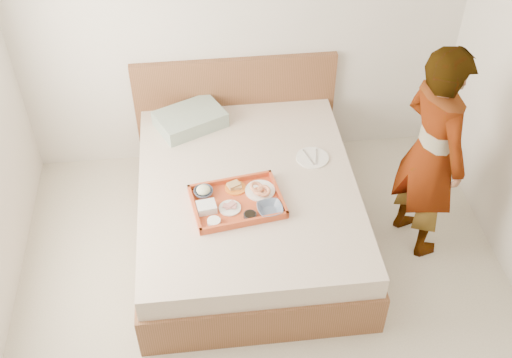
{
  "coord_description": "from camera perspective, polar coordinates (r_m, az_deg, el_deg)",
  "views": [
    {
      "loc": [
        -0.37,
        -2.25,
        3.59
      ],
      "look_at": [
        -0.01,
        0.9,
        0.65
      ],
      "focal_mm": 43.91,
      "sensor_mm": 36.0,
      "label": 1
    }
  ],
  "objects": [
    {
      "name": "dinner_plate",
      "position": [
        4.69,
        5.16,
        1.94
      ],
      "size": [
        0.25,
        0.25,
        0.01
      ],
      "primitive_type": "cylinder",
      "rotation": [
        0.0,
        0.0,
        -0.03
      ],
      "color": "white",
      "rests_on": "bed"
    },
    {
      "name": "meat_plate",
      "position": [
        4.26,
        -2.39,
        -2.66
      ],
      "size": [
        0.17,
        0.17,
        0.01
      ],
      "primitive_type": "cylinder",
      "rotation": [
        0.0,
        0.0,
        0.15
      ],
      "color": "white",
      "rests_on": "tray"
    },
    {
      "name": "headboard",
      "position": [
        5.26,
        -1.88,
        6.44
      ],
      "size": [
        1.65,
        0.06,
        0.95
      ],
      "primitive_type": "cube",
      "color": "brown",
      "rests_on": "ground"
    },
    {
      "name": "navy_bowl_big",
      "position": [
        4.23,
        1.27,
        -2.75
      ],
      "size": [
        0.2,
        0.2,
        0.04
      ],
      "primitive_type": "imported",
      "rotation": [
        0.0,
        0.0,
        0.15
      ],
      "color": "#192641",
      "rests_on": "tray"
    },
    {
      "name": "tray",
      "position": [
        4.3,
        -1.74,
        -2.05
      ],
      "size": [
        0.67,
        0.53,
        0.06
      ],
      "primitive_type": "cube",
      "rotation": [
        0.0,
        0.0,
        0.15
      ],
      "color": "#C23C25",
      "rests_on": "bed"
    },
    {
      "name": "sauce_dish",
      "position": [
        4.19,
        -0.55,
        -3.37
      ],
      "size": [
        0.1,
        0.1,
        0.03
      ],
      "primitive_type": "cylinder",
      "rotation": [
        0.0,
        0.0,
        0.15
      ],
      "color": "black",
      "rests_on": "tray"
    },
    {
      "name": "wall_back",
      "position": [
        4.84,
        -1.38,
        14.59
      ],
      "size": [
        3.5,
        0.01,
        2.6
      ],
      "primitive_type": "cube",
      "color": "silver",
      "rests_on": "ground"
    },
    {
      "name": "plastic_tub",
      "position": [
        4.25,
        -4.54,
        -2.58
      ],
      "size": [
        0.14,
        0.12,
        0.06
      ],
      "primitive_type": "cube",
      "rotation": [
        0.0,
        0.0,
        0.15
      ],
      "color": "silver",
      "rests_on": "tray"
    },
    {
      "name": "person",
      "position": [
        4.41,
        15.7,
        2.24
      ],
      "size": [
        0.56,
        0.7,
        1.66
      ],
      "primitive_type": "imported",
      "rotation": [
        0.0,
        0.0,
        1.87
      ],
      "color": "beige",
      "rests_on": "ground"
    },
    {
      "name": "salad_bowl",
      "position": [
        4.36,
        -4.81,
        -1.21
      ],
      "size": [
        0.15,
        0.15,
        0.04
      ],
      "primitive_type": "imported",
      "rotation": [
        0.0,
        0.0,
        0.15
      ],
      "color": "#192641",
      "rests_on": "tray"
    },
    {
      "name": "bread_plate",
      "position": [
        4.4,
        -1.89,
        -0.82
      ],
      "size": [
        0.17,
        0.17,
        0.01
      ],
      "primitive_type": "cylinder",
      "rotation": [
        0.0,
        0.0,
        0.15
      ],
      "color": "orange",
      "rests_on": "tray"
    },
    {
      "name": "bed",
      "position": [
        4.66,
        -0.75,
        -2.69
      ],
      "size": [
        1.65,
        2.0,
        0.53
      ],
      "primitive_type": "cube",
      "color": "brown",
      "rests_on": "ground"
    },
    {
      "name": "prawn_plate",
      "position": [
        4.38,
        0.38,
        -1.06
      ],
      "size": [
        0.24,
        0.24,
        0.01
      ],
      "primitive_type": "cylinder",
      "rotation": [
        0.0,
        0.0,
        0.15
      ],
      "color": "white",
      "rests_on": "tray"
    },
    {
      "name": "cheese_round",
      "position": [
        4.17,
        -3.85,
        -3.91
      ],
      "size": [
        0.1,
        0.1,
        0.03
      ],
      "primitive_type": "cylinder",
      "rotation": [
        0.0,
        0.0,
        0.15
      ],
      "color": "white",
      "rests_on": "tray"
    },
    {
      "name": "ground",
      "position": [
        4.25,
        1.6,
        -14.76
      ],
      "size": [
        3.5,
        4.0,
        0.01
      ],
      "primitive_type": "cube",
      "color": "beige",
      "rests_on": "ground"
    },
    {
      "name": "pillow",
      "position": [
        4.97,
        -6.01,
        5.44
      ],
      "size": [
        0.61,
        0.53,
        0.12
      ],
      "primitive_type": "cube",
      "rotation": [
        0.0,
        0.0,
        0.44
      ],
      "color": "#96A594",
      "rests_on": "bed"
    }
  ]
}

